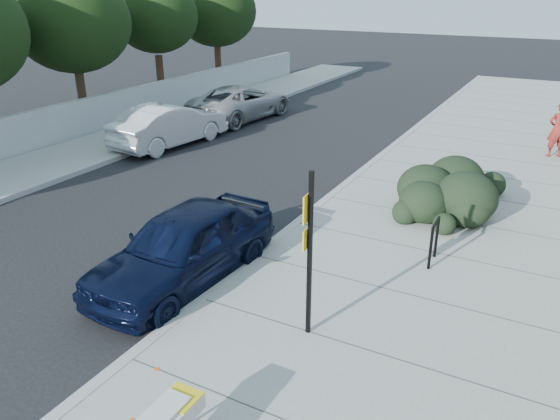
{
  "coord_description": "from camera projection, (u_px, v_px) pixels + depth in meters",
  "views": [
    {
      "loc": [
        5.51,
        -7.1,
        5.69
      ],
      "look_at": [
        0.22,
        2.73,
        1.0
      ],
      "focal_mm": 35.0,
      "sensor_mm": 36.0,
      "label": 1
    }
  ],
  "objects": [
    {
      "name": "ground",
      "position": [
        202.0,
        305.0,
        10.38
      ],
      "size": [
        120.0,
        120.0,
        0.0
      ],
      "primitive_type": "plane",
      "color": "black",
      "rests_on": "ground"
    },
    {
      "name": "sidewalk_near",
      "position": [
        545.0,
        259.0,
        11.96
      ],
      "size": [
        11.2,
        50.0,
        0.15
      ],
      "primitive_type": "cube",
      "color": "gray",
      "rests_on": "ground"
    },
    {
      "name": "pedestrian",
      "position": [
        558.0,
        130.0,
        18.34
      ],
      "size": [
        0.81,
        0.7,
        1.87
      ],
      "primitive_type": "imported",
      "rotation": [
        0.0,
        0.0,
        3.6
      ],
      "color": "maroon",
      "rests_on": "sidewalk_near"
    },
    {
      "name": "far_wall",
      "position": [
        23.0,
        135.0,
        19.04
      ],
      "size": [
        0.3,
        40.0,
        1.5
      ],
      "primitive_type": "cube",
      "color": "#9E9E99",
      "rests_on": "ground"
    },
    {
      "name": "sedan_navy",
      "position": [
        184.0,
        246.0,
        10.96
      ],
      "size": [
        2.1,
        4.67,
        1.56
      ],
      "primitive_type": "imported",
      "rotation": [
        0.0,
        0.0,
        -0.06
      ],
      "color": "black",
      "rests_on": "ground"
    },
    {
      "name": "sidewalk_far",
      "position": [
        60.0,
        160.0,
        18.56
      ],
      "size": [
        3.0,
        50.0,
        0.15
      ],
      "primitive_type": "cube",
      "color": "gray",
      "rests_on": "ground"
    },
    {
      "name": "sign_post",
      "position": [
        309.0,
        246.0,
        8.72
      ],
      "size": [
        0.11,
        0.34,
        2.9
      ],
      "rotation": [
        0.0,
        0.0,
        0.06
      ],
      "color": "black",
      "rests_on": "sidewalk_near"
    },
    {
      "name": "tree_far_f",
      "position": [
        216.0,
        11.0,
        29.65
      ],
      "size": [
        4.4,
        4.4,
        6.07
      ],
      "color": "#332114",
      "rests_on": "ground"
    },
    {
      "name": "suv_silver",
      "position": [
        241.0,
        102.0,
        24.22
      ],
      "size": [
        2.95,
        5.57,
        1.49
      ],
      "primitive_type": "imported",
      "rotation": [
        0.0,
        0.0,
        3.05
      ],
      "color": "#949699",
      "rests_on": "ground"
    },
    {
      "name": "curb_near",
      "position": [
        313.0,
        211.0,
        14.41
      ],
      "size": [
        0.22,
        50.0,
        0.17
      ],
      "primitive_type": "cube",
      "color": "#9E9E99",
      "rests_on": "ground"
    },
    {
      "name": "bike_rack",
      "position": [
        434.0,
        238.0,
        11.42
      ],
      "size": [
        0.08,
        0.66,
        0.96
      ],
      "rotation": [
        0.0,
        0.0,
        0.03
      ],
      "color": "black",
      "rests_on": "sidewalk_near"
    },
    {
      "name": "hedge",
      "position": [
        454.0,
        183.0,
        14.25
      ],
      "size": [
        2.75,
        4.02,
        1.37
      ],
      "primitive_type": "ellipsoid",
      "rotation": [
        0.0,
        0.0,
        0.28
      ],
      "color": "black",
      "rests_on": "sidewalk_near"
    },
    {
      "name": "tree_far_d",
      "position": [
        72.0,
        23.0,
        21.53
      ],
      "size": [
        4.6,
        4.6,
        6.16
      ],
      "color": "#332114",
      "rests_on": "ground"
    },
    {
      "name": "wagon_silver",
      "position": [
        170.0,
        125.0,
        20.21
      ],
      "size": [
        2.2,
        4.9,
        1.56
      ],
      "primitive_type": "imported",
      "rotation": [
        0.0,
        0.0,
        3.02
      ],
      "color": "silver",
      "rests_on": "ground"
    },
    {
      "name": "curb_far",
      "position": [
        93.0,
        166.0,
        17.9
      ],
      "size": [
        0.22,
        50.0,
        0.17
      ],
      "primitive_type": "cube",
      "color": "#9E9E99",
      "rests_on": "ground"
    },
    {
      "name": "tree_far_e",
      "position": [
        155.0,
        16.0,
        25.59
      ],
      "size": [
        4.0,
        4.0,
        5.9
      ],
      "color": "#332114",
      "rests_on": "ground"
    }
  ]
}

